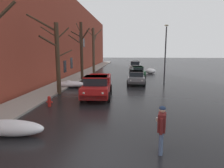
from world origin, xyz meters
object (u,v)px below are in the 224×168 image
at_px(pedestrian_with_coffee, 162,126).
at_px(street_lamp_post, 165,51).
at_px(pickup_truck_red_approaching_near_lane, 97,86).
at_px(bare_tree_far_down_block, 94,49).
at_px(bare_tree_mid_block, 81,50).
at_px(fire_hydrant, 49,101).
at_px(sedan_green_parked_kerbside_mid, 138,71).
at_px(sedan_grey_parked_kerbside_close, 136,77).
at_px(suv_silver_parked_far_down_block, 136,65).
at_px(bare_tree_second_along_sidewalk, 56,55).

height_order(pedestrian_with_coffee, street_lamp_post, street_lamp_post).
bearing_deg(pickup_truck_red_approaching_near_lane, bare_tree_far_down_block, 101.30).
relative_size(bare_tree_mid_block, fire_hydrant, 10.12).
bearing_deg(sedan_green_parked_kerbside_mid, bare_tree_far_down_block, 151.33).
bearing_deg(pedestrian_with_coffee, fire_hydrant, 139.68).
bearing_deg(pedestrian_with_coffee, sedan_grey_parked_kerbside_close, 91.52).
bearing_deg(pedestrian_with_coffee, bare_tree_far_down_block, 105.55).
relative_size(bare_tree_far_down_block, sedan_grey_parked_kerbside_close, 1.75).
bearing_deg(bare_tree_far_down_block, bare_tree_mid_block, -90.21).
bearing_deg(sedan_grey_parked_kerbside_close, bare_tree_far_down_block, 122.35).
bearing_deg(bare_tree_far_down_block, sedan_green_parked_kerbside_mid, -28.67).
xyz_separation_m(sedan_grey_parked_kerbside_close, fire_hydrant, (-5.99, -9.53, -0.40)).
distance_m(bare_tree_mid_block, bare_tree_far_down_block, 8.13).
distance_m(suv_silver_parked_far_down_block, street_lamp_post, 14.54).
bearing_deg(bare_tree_second_along_sidewalk, fire_hydrant, -77.93).
height_order(pickup_truck_red_approaching_near_lane, street_lamp_post, street_lamp_post).
bearing_deg(sedan_grey_parked_kerbside_close, sedan_green_parked_kerbside_mid, 86.48).
bearing_deg(fire_hydrant, bare_tree_second_along_sidewalk, 102.07).
bearing_deg(bare_tree_mid_block, street_lamp_post, -11.38).
bearing_deg(fire_hydrant, bare_tree_mid_block, 93.58).
bearing_deg(suv_silver_parked_far_down_block, fire_hydrant, -104.72).
height_order(sedan_green_parked_kerbside_mid, suv_silver_parked_far_down_block, suv_silver_parked_far_down_block).
xyz_separation_m(bare_tree_far_down_block, pedestrian_with_coffee, (7.10, -25.53, -2.89)).
height_order(pickup_truck_red_approaching_near_lane, fire_hydrant, pickup_truck_red_approaching_near_lane).
bearing_deg(fire_hydrant, sedan_grey_parked_kerbside_close, 57.87).
bearing_deg(bare_tree_second_along_sidewalk, pickup_truck_red_approaching_near_lane, -12.95).
distance_m(bare_tree_second_along_sidewalk, sedan_grey_parked_kerbside_close, 9.26).
bearing_deg(street_lamp_post, sedan_grey_parked_kerbside_close, -171.41).
height_order(bare_tree_mid_block, suv_silver_parked_far_down_block, bare_tree_mid_block).
bearing_deg(fire_hydrant, pickup_truck_red_approaching_near_lane, 47.39).
relative_size(sedan_green_parked_kerbside_mid, fire_hydrant, 6.23).
height_order(pickup_truck_red_approaching_near_lane, sedan_grey_parked_kerbside_close, pickup_truck_red_approaching_near_lane).
distance_m(bare_tree_far_down_block, fire_hydrant, 20.44).
height_order(bare_tree_far_down_block, fire_hydrant, bare_tree_far_down_block).
distance_m(bare_tree_second_along_sidewalk, suv_silver_parked_far_down_block, 21.62).
distance_m(pickup_truck_red_approaching_near_lane, street_lamp_post, 9.90).
xyz_separation_m(pickup_truck_red_approaching_near_lane, fire_hydrant, (-2.71, -2.95, -0.53)).
relative_size(sedan_grey_parked_kerbside_close, pedestrian_with_coffee, 2.37).
bearing_deg(street_lamp_post, pickup_truck_red_approaching_near_lane, -132.22).
height_order(suv_silver_parked_far_down_block, fire_hydrant, suv_silver_parked_far_down_block).
distance_m(fire_hydrant, street_lamp_post, 13.91).
bearing_deg(bare_tree_far_down_block, suv_silver_parked_far_down_block, 29.16).
xyz_separation_m(bare_tree_far_down_block, street_lamp_post, (9.83, -10.11, -0.36)).
bearing_deg(bare_tree_far_down_block, pedestrian_with_coffee, -74.45).
bearing_deg(pickup_truck_red_approaching_near_lane, sedan_green_parked_kerbside_mid, 74.48).
distance_m(sedan_green_parked_kerbside_mid, suv_silver_parked_far_down_block, 7.82).
height_order(bare_tree_second_along_sidewalk, sedan_grey_parked_kerbside_close, bare_tree_second_along_sidewalk).
bearing_deg(bare_tree_second_along_sidewalk, sedan_grey_parked_kerbside_close, 40.40).
height_order(bare_tree_second_along_sidewalk, pickup_truck_red_approaching_near_lane, bare_tree_second_along_sidewalk).
relative_size(sedan_grey_parked_kerbside_close, sedan_green_parked_kerbside_mid, 0.94).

